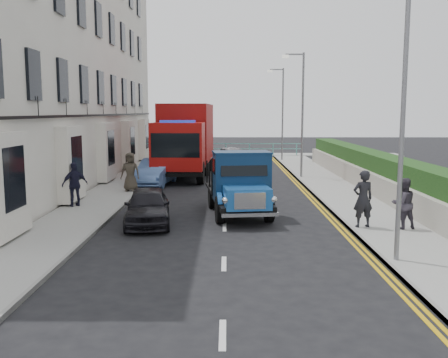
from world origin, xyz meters
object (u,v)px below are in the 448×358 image
lamp_far (281,109)px  bedford_lorry (241,188)px  lamp_near (398,103)px  red_lorry (185,138)px  pedestrian_east_near (363,199)px  lamp_mid (300,108)px  parked_car_front (147,206)px

lamp_far → bedford_lorry: size_ratio=1.36×
lamp_near → red_lorry: 18.29m
lamp_far → pedestrian_east_near: bearing=-89.4°
lamp_near → lamp_mid: bearing=90.0°
bedford_lorry → red_lorry: 11.91m
lamp_mid → red_lorry: size_ratio=0.86×
lamp_mid → bedford_lorry: lamp_mid is taller
red_lorry → pedestrian_east_near: (6.75, -13.46, -1.21)m
lamp_far → pedestrian_east_near: lamp_far is taller
red_lorry → parked_car_front: bearing=-89.1°
lamp_far → red_lorry: lamp_far is taller
lamp_near → lamp_far: bearing=90.0°
lamp_near → lamp_mid: 16.00m
red_lorry → parked_car_front: (-0.25, -12.60, -1.62)m
lamp_mid → lamp_near: bearing=-90.0°
lamp_mid → pedestrian_east_near: 12.81m
bedford_lorry → pedestrian_east_near: 4.31m
red_lorry → pedestrian_east_near: bearing=-61.3°
bedford_lorry → pedestrian_east_near: (3.83, -1.97, -0.05)m
lamp_far → bedford_lorry: lamp_far is taller
parked_car_front → pedestrian_east_near: bearing=-14.1°
red_lorry → parked_car_front: size_ratio=2.23×
lamp_far → lamp_mid: bearing=-90.0°
lamp_near → red_lorry: lamp_near is taller
pedestrian_east_near → lamp_near: bearing=75.1°
lamp_far → parked_car_front: (-6.78, -21.60, -3.38)m
bedford_lorry → red_lorry: red_lorry is taller
parked_car_front → red_lorry: bearing=81.7°
lamp_mid → pedestrian_east_near: (0.22, -12.46, -2.96)m
red_lorry → parked_car_front: red_lorry is taller
bedford_lorry → pedestrian_east_near: bearing=-34.4°
lamp_mid → bedford_lorry: (-3.61, -10.48, -2.91)m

